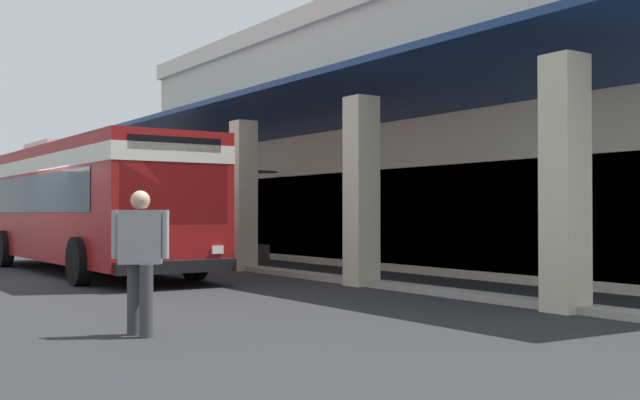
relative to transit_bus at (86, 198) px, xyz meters
The scene contains 6 objects.
ground 7.37m from the transit_bus, 76.17° to the left, with size 120.00×120.00×0.00m, color #262628.
curb_strip 4.46m from the transit_bus, 64.48° to the left, with size 30.61×0.50×0.12m, color #9E998E.
plaza_building 13.57m from the transit_bus, 82.47° to the left, with size 25.81×17.19×7.61m.
transit_bus is the anchor object (origin of this frame).
pedestrian 10.95m from the transit_bus, 13.59° to the right, with size 0.46×0.58×1.75m.
potted_palm 5.62m from the transit_bus, 103.63° to the left, with size 1.47×1.93×2.85m.
Camera 1 is at (17.99, -4.92, 1.49)m, focal length 44.04 mm.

